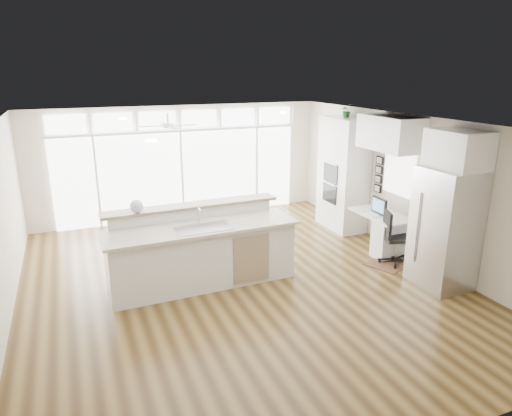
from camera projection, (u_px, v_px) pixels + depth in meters
name	position (u px, v px, depth m)	size (l,w,h in m)	color
floor	(239.00, 283.00, 7.82)	(7.00, 8.00, 0.02)	#402D13
ceiling	(237.00, 123.00, 7.03)	(7.00, 8.00, 0.02)	white
wall_back	(181.00, 162.00, 10.96)	(7.00, 0.04, 2.70)	beige
wall_front	(401.00, 332.00, 3.89)	(7.00, 0.04, 2.70)	beige
wall_right	(410.00, 187.00, 8.70)	(0.04, 8.00, 2.70)	beige
glass_wall	(182.00, 175.00, 10.99)	(5.80, 0.06, 2.08)	white
transom_row	(179.00, 119.00, 10.61)	(5.90, 0.06, 0.40)	white
desk_window	(399.00, 173.00, 8.90)	(0.04, 0.85, 0.85)	white
ceiling_fan	(168.00, 121.00, 9.39)	(1.16, 1.16, 0.32)	white
recessed_lights	(233.00, 123.00, 7.21)	(3.40, 3.00, 0.02)	white
oven_cabinet	(343.00, 174.00, 10.20)	(0.64, 1.20, 2.50)	white
desk_nook	(380.00, 232.00, 9.12)	(0.72, 1.30, 0.76)	white
upper_cabinets	(390.00, 133.00, 8.56)	(0.64, 1.30, 0.64)	white
refrigerator	(445.00, 228.00, 7.47)	(0.76, 0.90, 2.00)	silver
fridge_cabinet	(458.00, 149.00, 7.11)	(0.64, 0.90, 0.60)	white
framed_photos	(379.00, 174.00, 9.49)	(0.06, 0.22, 0.80)	black
kitchen_island	(202.00, 249.00, 7.59)	(3.20, 1.20, 1.27)	white
rug	(390.00, 263.00, 8.59)	(0.87, 0.63, 0.01)	#331A10
office_chair	(397.00, 238.00, 8.47)	(0.52, 0.48, 1.00)	black
fishbowl	(137.00, 206.00, 7.35)	(0.22, 0.22, 0.22)	silver
monitor	(379.00, 206.00, 8.92)	(0.07, 0.43, 0.36)	black
keyboard	(371.00, 215.00, 8.91)	(0.12, 0.33, 0.02)	white
potted_plant	(347.00, 112.00, 9.80)	(0.27, 0.30, 0.23)	#245525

